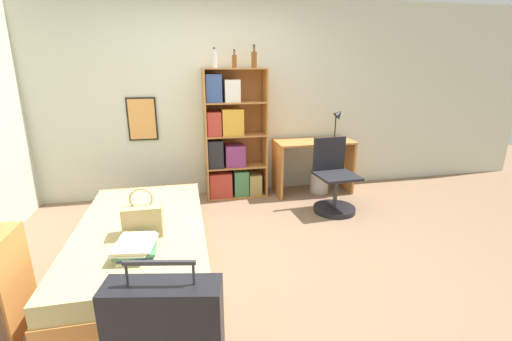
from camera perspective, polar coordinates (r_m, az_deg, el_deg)
ground_plane at (r=3.39m, az=-4.35°, el=-13.55°), size 14.00×14.00×0.00m
wall_back at (r=4.70m, az=-7.78°, el=11.61°), size 10.00×0.09×2.60m
bed at (r=3.32m, az=-18.33°, el=-11.38°), size 1.11×2.06×0.38m
handbag at (r=2.98m, az=-18.31°, el=-7.69°), size 0.31×0.20×0.40m
book_stack_on_bed at (r=2.74m, az=-19.40°, el=-11.99°), size 0.32×0.38×0.11m
bookcase at (r=4.58m, az=-4.42°, el=4.69°), size 0.81×0.35×1.71m
bottle_green at (r=4.45m, az=-6.93°, el=17.81°), size 0.06×0.06×0.24m
bottle_brown at (r=4.49m, az=-3.62°, el=17.78°), size 0.06×0.06×0.22m
bottle_clear at (r=4.51m, az=-0.32°, el=18.09°), size 0.07×0.07×0.28m
desk at (r=4.85m, az=9.50°, el=2.21°), size 1.07×0.52×0.75m
desk_lamp at (r=4.89m, az=13.51°, el=8.39°), size 0.19×0.14×0.44m
desk_chair at (r=4.32m, az=12.81°, el=-2.98°), size 0.51×0.51×0.89m
waste_bin at (r=4.94m, az=10.52°, el=-1.97°), size 0.26×0.26×0.29m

